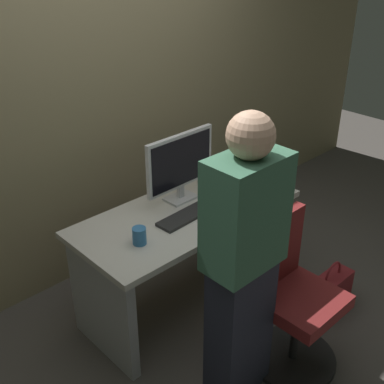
% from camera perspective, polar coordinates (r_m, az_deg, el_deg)
% --- Properties ---
extents(ground_plane, '(9.00, 9.00, 0.00)m').
position_cam_1_polar(ground_plane, '(3.55, -0.57, -12.46)').
color(ground_plane, '#4C4742').
extents(wall_back, '(6.40, 0.10, 3.00)m').
position_cam_1_polar(wall_back, '(3.46, -10.57, 14.15)').
color(wall_back, '#8C7F5B').
rests_on(wall_back, ground).
extents(desk, '(1.48, 0.68, 0.74)m').
position_cam_1_polar(desk, '(3.24, -0.61, -5.56)').
color(desk, beige).
rests_on(desk, ground).
extents(office_chair, '(0.52, 0.52, 0.94)m').
position_cam_1_polar(office_chair, '(2.95, 11.42, -12.21)').
color(office_chair, black).
rests_on(office_chair, ground).
extents(person_at_desk, '(0.40, 0.24, 1.64)m').
position_cam_1_polar(person_at_desk, '(2.47, 5.93, -8.47)').
color(person_at_desk, '#262838').
rests_on(person_at_desk, ground).
extents(monitor, '(0.54, 0.14, 0.46)m').
position_cam_1_polar(monitor, '(3.13, -1.36, 3.30)').
color(monitor, silver).
rests_on(monitor, desk).
extents(keyboard, '(0.44, 0.15, 0.02)m').
position_cam_1_polar(keyboard, '(3.05, -0.51, -2.70)').
color(keyboard, '#262626').
rests_on(keyboard, desk).
extents(mouse, '(0.06, 0.10, 0.03)m').
position_cam_1_polar(mouse, '(3.24, 3.46, -0.57)').
color(mouse, white).
rests_on(mouse, desk).
extents(cup_near_keyboard, '(0.08, 0.08, 0.10)m').
position_cam_1_polar(cup_near_keyboard, '(2.79, -6.13, -5.08)').
color(cup_near_keyboard, '#3372B2').
rests_on(cup_near_keyboard, desk).
extents(book_stack, '(0.21, 0.17, 0.09)m').
position_cam_1_polar(book_stack, '(3.44, 2.59, 1.80)').
color(book_stack, white).
rests_on(book_stack, desk).
extents(handbag, '(0.34, 0.14, 0.38)m').
position_cam_1_polar(handbag, '(3.54, 15.74, -11.05)').
color(handbag, maroon).
rests_on(handbag, ground).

